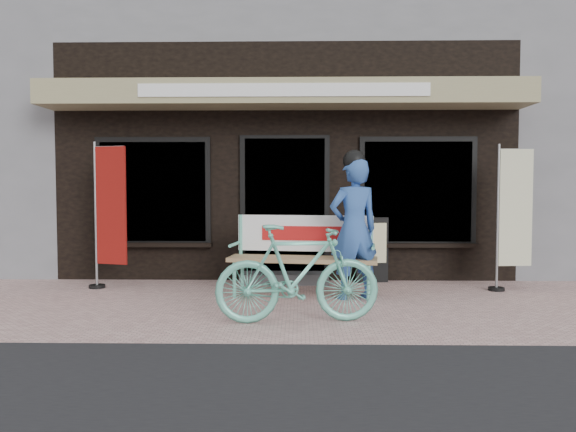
{
  "coord_description": "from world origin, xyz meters",
  "views": [
    {
      "loc": [
        0.22,
        -6.5,
        1.43
      ],
      "look_at": [
        0.08,
        0.7,
        1.05
      ],
      "focal_mm": 35.0,
      "sensor_mm": 36.0,
      "label": 1
    }
  ],
  "objects_px": {
    "bench": "(304,248)",
    "nobori_cream": "(512,215)",
    "person": "(354,226)",
    "bicycle": "(298,274)",
    "nobori_red": "(109,213)",
    "menu_stand": "(372,249)"
  },
  "relations": [
    {
      "from": "bicycle",
      "to": "nobori_cream",
      "type": "bearing_deg",
      "value": -64.02
    },
    {
      "from": "bench",
      "to": "nobori_red",
      "type": "xyz_separation_m",
      "value": [
        -2.71,
        0.37,
        0.45
      ]
    },
    {
      "from": "bicycle",
      "to": "bench",
      "type": "bearing_deg",
      "value": -9.42
    },
    {
      "from": "bench",
      "to": "person",
      "type": "xyz_separation_m",
      "value": [
        0.64,
        -0.25,
        0.32
      ]
    },
    {
      "from": "bench",
      "to": "bicycle",
      "type": "xyz_separation_m",
      "value": [
        -0.07,
        -1.53,
        -0.1
      ]
    },
    {
      "from": "nobori_red",
      "to": "menu_stand",
      "type": "xyz_separation_m",
      "value": [
        3.73,
        0.61,
        -0.56
      ]
    },
    {
      "from": "person",
      "to": "bicycle",
      "type": "distance_m",
      "value": 1.52
    },
    {
      "from": "nobori_red",
      "to": "nobori_cream",
      "type": "height_order",
      "value": "nobori_red"
    },
    {
      "from": "nobori_red",
      "to": "menu_stand",
      "type": "distance_m",
      "value": 3.83
    },
    {
      "from": "menu_stand",
      "to": "person",
      "type": "bearing_deg",
      "value": -117.4
    },
    {
      "from": "nobori_red",
      "to": "menu_stand",
      "type": "bearing_deg",
      "value": 24.83
    },
    {
      "from": "nobori_cream",
      "to": "bicycle",
      "type": "bearing_deg",
      "value": -150.71
    },
    {
      "from": "bicycle",
      "to": "menu_stand",
      "type": "xyz_separation_m",
      "value": [
        1.1,
        2.51,
        -0.02
      ]
    },
    {
      "from": "bicycle",
      "to": "nobori_red",
      "type": "xyz_separation_m",
      "value": [
        -2.64,
        1.9,
        0.54
      ]
    },
    {
      "from": "nobori_cream",
      "to": "menu_stand",
      "type": "distance_m",
      "value": 2.01
    },
    {
      "from": "bench",
      "to": "nobori_cream",
      "type": "relative_size",
      "value": 0.99
    },
    {
      "from": "menu_stand",
      "to": "bicycle",
      "type": "bearing_deg",
      "value": -123.44
    },
    {
      "from": "person",
      "to": "bicycle",
      "type": "height_order",
      "value": "person"
    },
    {
      "from": "person",
      "to": "nobori_cream",
      "type": "height_order",
      "value": "nobori_cream"
    },
    {
      "from": "bench",
      "to": "nobori_cream",
      "type": "xyz_separation_m",
      "value": [
        2.86,
        0.35,
        0.42
      ]
    },
    {
      "from": "person",
      "to": "menu_stand",
      "type": "bearing_deg",
      "value": 53.49
    },
    {
      "from": "bench",
      "to": "nobori_cream",
      "type": "distance_m",
      "value": 2.91
    }
  ]
}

